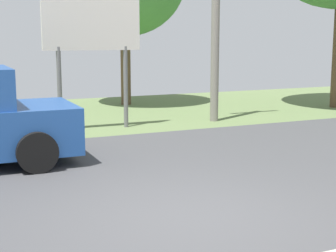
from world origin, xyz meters
The scene contains 2 objects.
ground_plane centered at (0.00, 2.95, -0.05)m, with size 40.00×22.00×0.20m.
roadside_billboard centered at (0.60, 7.09, 2.55)m, with size 2.60×0.12×3.50m.
Camera 1 is at (-3.05, -6.07, 2.45)m, focal length 54.74 mm.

